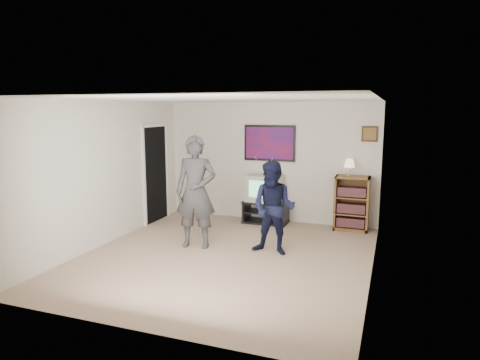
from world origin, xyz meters
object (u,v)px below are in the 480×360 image
Objects in this scene: crt_television at (264,188)px; person_tall at (196,192)px; bookshelf at (352,203)px; person_short at (274,208)px; media_stand at (266,212)px.

person_tall is (-0.64, -1.91, 0.22)m from crt_television.
person_tall is at bearing -140.87° from bookshelf.
person_tall is 1.25× the size of person_short.
media_stand is at bearing 114.18° from person_short.
media_stand is 2.16m from person_tall.
person_tall reaches higher than bookshelf.
crt_television is at bearing 115.25° from person_short.
person_short reaches higher than bookshelf.
person_tall is 1.36m from person_short.
bookshelf is at bearing 11.00° from crt_television.
bookshelf is (1.73, 0.05, 0.31)m from media_stand.
media_stand is 1.41× the size of crt_television.
person_short reaches higher than crt_television.
crt_television is 1.78m from bookshelf.
crt_television is at bearing 60.24° from person_tall.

